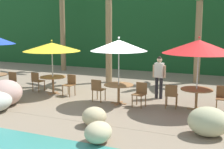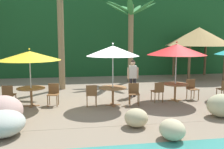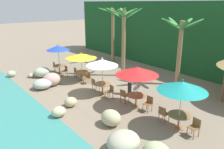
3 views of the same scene
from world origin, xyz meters
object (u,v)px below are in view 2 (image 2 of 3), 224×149
Objects in this scene: umbrella_white at (113,51)px; dining_table_white at (113,90)px; palm_tree_third at (131,26)px; chair_red_inland at (158,90)px; chair_teal_inland at (224,88)px; palm_tree_second at (61,16)px; umbrella_yellow at (29,56)px; chair_white_inland at (92,94)px; chair_red_seaward at (192,88)px; waiter_in_white at (133,76)px; chair_yellow_inland at (9,94)px; palapa_hut at (199,37)px; dining_table_yellow at (31,91)px; chair_yellow_seaward at (53,93)px; dining_table_red at (175,87)px; chair_white_seaward at (134,92)px; umbrella_red at (177,50)px.

umbrella_white reaches higher than dining_table_white.
chair_red_inland is at bearing -90.72° from palm_tree_third.
chair_teal_inland is 8.57m from palm_tree_second.
chair_red_inland is at bearing -2.75° from umbrella_yellow.
dining_table_white is (0.00, -0.00, -1.57)m from umbrella_white.
palm_tree_second is at bearing 108.10° from chair_white_inland.
waiter_in_white is at bearing 160.13° from chair_red_seaward.
chair_yellow_inland is 7.67m from chair_red_seaward.
palapa_hut is at bearing 41.99° from dining_table_white.
umbrella_white is 2.17m from waiter_in_white.
dining_table_yellow is at bearing 177.25° from chair_red_inland.
dining_table_red is at bearing -0.52° from chair_yellow_seaward.
chair_white_seaward and chair_white_inland have the same top height.
umbrella_red is 1.89m from chair_red_inland.
dining_table_white is at bearing -7.21° from umbrella_yellow.
umbrella_red is at bearing 7.17° from umbrella_white.
chair_red_seaward is at bearing 11.55° from chair_red_inland.
dining_table_yellow is 1.26× the size of chair_yellow_seaward.
umbrella_white is 2.88× the size of chair_white_inland.
chair_yellow_inland is 1.00× the size of chair_teal_inland.
chair_yellow_seaward is 3.23m from chair_white_seaward.
dining_table_white is at bearing -60.85° from palm_tree_second.
chair_yellow_inland is 1.00× the size of chair_red_inland.
chair_red_inland is at bearing 4.64° from dining_table_white.
chair_yellow_inland is at bearing 171.73° from chair_white_inland.
chair_red_seaward is at bearing 7.87° from umbrella_white.
palm_tree_third reaches higher than dining_table_red.
chair_white_seaward is at bearing -101.99° from waiter_in_white.
chair_yellow_seaward is 5.12m from dining_table_red.
chair_white_inland is at bearing -173.94° from dining_table_red.
dining_table_yellow is 1.26× the size of chair_red_inland.
waiter_in_white is at bearing 161.44° from chair_teal_inland.
umbrella_yellow reaches higher than chair_yellow_seaward.
palm_tree_third is at bearing 118.71° from chair_teal_inland.
umbrella_red is 2.93× the size of chair_red_seaward.
dining_table_yellow is 1.00× the size of dining_table_red.
chair_teal_inland is (8.14, -0.28, -0.10)m from dining_table_yellow.
dining_table_yellow is 0.43× the size of umbrella_red.
chair_yellow_inland is 0.79× the size of dining_table_red.
umbrella_yellow is at bearing 179.47° from umbrella_red.
chair_red_inland is (1.09, 0.19, 0.00)m from chair_white_seaward.
palm_tree_second reaches higher than dining_table_red.
umbrella_white is 2.27× the size of dining_table_red.
chair_red_inland is 0.16× the size of palm_tree_second.
umbrella_red is 2.93× the size of chair_teal_inland.
chair_teal_inland is (2.99, -0.04, 0.00)m from chair_red_inland.
chair_yellow_inland is at bearing -152.25° from palapa_hut.
dining_table_red is 1.26× the size of chair_red_seaward.
chair_red_seaward is (6.82, 0.10, -0.10)m from dining_table_yellow.
umbrella_red is 2.75m from chair_teal_inland.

